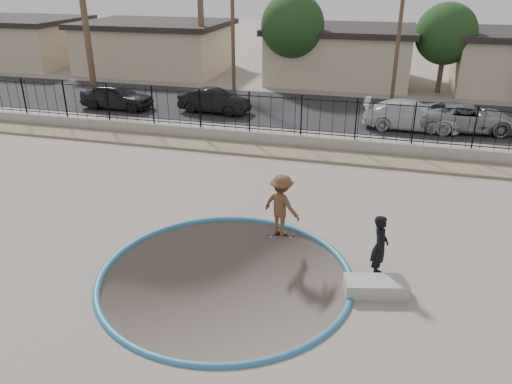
{
  "coord_description": "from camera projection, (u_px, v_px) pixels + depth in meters",
  "views": [
    {
      "loc": [
        3.8,
        -11.93,
        7.7
      ],
      "look_at": [
        0.06,
        2.0,
        1.25
      ],
      "focal_mm": 35.0,
      "sensor_mm": 36.0,
      "label": 1
    }
  ],
  "objects": [
    {
      "name": "skater",
      "position": [
        281.0,
        208.0,
        15.33
      ],
      "size": [
        1.47,
        1.2,
        1.98
      ],
      "primitive_type": "imported",
      "rotation": [
        0.0,
        0.0,
        2.71
      ],
      "color": "brown",
      "rests_on": "ground"
    },
    {
      "name": "ground",
      "position": [
        305.0,
        157.0,
        25.59
      ],
      "size": [
        120.0,
        120.0,
        2.2
      ],
      "primitive_type": "cube",
      "color": "slate",
      "rests_on": "ground"
    },
    {
      "name": "house_center",
      "position": [
        340.0,
        53.0,
        37.11
      ],
      "size": [
        10.6,
        8.6,
        3.9
      ],
      "color": "tan",
      "rests_on": "ground"
    },
    {
      "name": "utility_pole_left",
      "position": [
        233.0,
        22.0,
        30.81
      ],
      "size": [
        1.7,
        0.24,
        9.0
      ],
      "color": "#473323",
      "rests_on": "ground"
    },
    {
      "name": "skateboard",
      "position": [
        281.0,
        234.0,
        15.71
      ],
      "size": [
        0.94,
        0.4,
        0.08
      ],
      "rotation": [
        0.0,
        0.0,
        0.2
      ],
      "color": "black",
      "rests_on": "ground"
    },
    {
      "name": "car_d",
      "position": [
        466.0,
        117.0,
        25.63
      ],
      "size": [
        5.33,
        2.81,
        1.43
      ],
      "primitive_type": "imported",
      "rotation": [
        0.0,
        0.0,
        1.66
      ],
      "color": "gray",
      "rests_on": "street"
    },
    {
      "name": "street_tree_mid",
      "position": [
        446.0,
        34.0,
        32.49
      ],
      "size": [
        3.96,
        3.96,
        5.83
      ],
      "color": "#473323",
      "rests_on": "ground"
    },
    {
      "name": "videographer",
      "position": [
        380.0,
        246.0,
        13.37
      ],
      "size": [
        0.46,
        0.68,
        1.81
      ],
      "primitive_type": "imported",
      "rotation": [
        0.0,
        0.0,
        1.53
      ],
      "color": "black",
      "rests_on": "ground"
    },
    {
      "name": "bowl_pit",
      "position": [
        226.0,
        276.0,
        13.68
      ],
      "size": [
        6.84,
        6.84,
        1.8
      ],
      "primitive_type": null,
      "color": "#4F423C",
      "rests_on": "ground"
    },
    {
      "name": "retaining_wall",
      "position": [
        300.0,
        141.0,
        23.52
      ],
      "size": [
        42.0,
        0.45,
        0.6
      ],
      "primitive_type": "cube",
      "color": "gray",
      "rests_on": "ground"
    },
    {
      "name": "house_west_far",
      "position": [
        20.0,
        41.0,
        43.74
      ],
      "size": [
        10.6,
        8.6,
        3.9
      ],
      "color": "tan",
      "rests_on": "ground"
    },
    {
      "name": "car_b",
      "position": [
        214.0,
        101.0,
        28.89
      ],
      "size": [
        4.26,
        1.84,
        1.36
      ],
      "primitive_type": "imported",
      "rotation": [
        0.0,
        0.0,
        1.47
      ],
      "color": "black",
      "rests_on": "street"
    },
    {
      "name": "street_tree_left",
      "position": [
        293.0,
        26.0,
        33.83
      ],
      "size": [
        4.32,
        4.32,
        6.36
      ],
      "color": "#473323",
      "rests_on": "ground"
    },
    {
      "name": "fence",
      "position": [
        301.0,
        116.0,
        23.02
      ],
      "size": [
        40.0,
        0.04,
        1.8
      ],
      "color": "black",
      "rests_on": "retaining_wall"
    },
    {
      "name": "rock_strip",
      "position": [
        296.0,
        153.0,
        22.65
      ],
      "size": [
        42.0,
        1.6,
        0.11
      ],
      "primitive_type": "cube",
      "color": "#8E765D",
      "rests_on": "ground"
    },
    {
      "name": "coping_ring",
      "position": [
        226.0,
        276.0,
        13.68
      ],
      "size": [
        7.04,
        7.04,
        0.2
      ],
      "primitive_type": "torus",
      "color": "teal",
      "rests_on": "ground"
    },
    {
      "name": "concrete_ledge",
      "position": [
        376.0,
        287.0,
        12.88
      ],
      "size": [
        1.72,
        1.06,
        0.4
      ],
      "primitive_type": "cube",
      "rotation": [
        0.0,
        0.0,
        0.24
      ],
      "color": "#A29B90",
      "rests_on": "ground"
    },
    {
      "name": "car_c",
      "position": [
        412.0,
        115.0,
        25.94
      ],
      "size": [
        5.0,
        2.08,
        1.44
      ],
      "primitive_type": "imported",
      "rotation": [
        0.0,
        0.0,
        1.56
      ],
      "color": "silver",
      "rests_on": "street"
    },
    {
      "name": "house_west",
      "position": [
        156.0,
        46.0,
        40.66
      ],
      "size": [
        11.6,
        8.6,
        3.9
      ],
      "color": "tan",
      "rests_on": "ground"
    },
    {
      "name": "street",
      "position": [
        321.0,
        111.0,
        29.54
      ],
      "size": [
        90.0,
        8.0,
        0.04
      ],
      "primitive_type": "cube",
      "color": "black",
      "rests_on": "ground"
    },
    {
      "name": "car_a",
      "position": [
        117.0,
        96.0,
        29.73
      ],
      "size": [
        4.36,
        1.82,
        1.48
      ],
      "primitive_type": "imported",
      "rotation": [
        0.0,
        0.0,
        1.55
      ],
      "color": "black",
      "rests_on": "street"
    },
    {
      "name": "utility_pole_mid",
      "position": [
        400.0,
        22.0,
        28.34
      ],
      "size": [
        1.7,
        0.24,
        9.5
      ],
      "color": "#473323",
      "rests_on": "ground"
    }
  ]
}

